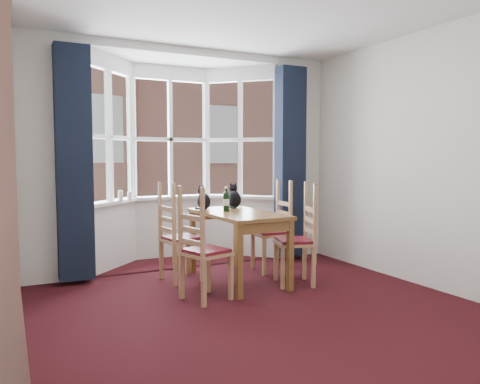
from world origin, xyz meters
TOP-DOWN VIEW (x-y plane):
  - floor at (0.00, 0.00)m, footprint 4.50×4.50m
  - wall_left at (-2.00, 0.00)m, footprint 0.00×4.50m
  - wall_right at (2.00, 0.00)m, footprint 0.00×4.50m
  - wall_back_pier_left at (-1.65, 2.25)m, footprint 0.70×0.12m
  - wall_back_pier_right at (1.65, 2.25)m, footprint 0.70×0.12m
  - bay_window at (0.00, 2.75)m, footprint 2.76×0.94m
  - curtain_left at (-1.42, 2.07)m, footprint 0.38×0.22m
  - curtain_right at (1.42, 2.07)m, footprint 0.38×0.22m
  - dining_table at (0.25, 1.34)m, footprint 0.75×1.35m
  - chair_left_near at (-0.43, 0.82)m, footprint 0.50×0.51m
  - chair_left_far at (-0.40, 1.65)m, footprint 0.45×0.47m
  - chair_right_near at (0.84, 0.91)m, footprint 0.51×0.53m
  - chair_right_far at (0.93, 1.58)m, footprint 0.44×0.46m
  - cat_left at (0.01, 1.77)m, footprint 0.15×0.22m
  - cat_right at (0.42, 1.78)m, footprint 0.22×0.26m
  - wine_bottle at (0.16, 1.46)m, footprint 0.07×0.07m
  - candle_tall at (-0.80, 2.60)m, footprint 0.06×0.06m
  - candle_short at (-0.68, 2.63)m, footprint 0.06×0.06m
  - street at (0.00, 32.25)m, footprint 80.00×80.00m
  - tenement_building at (0.00, 14.01)m, footprint 18.40×7.80m

SIDE VIEW (x-z plane):
  - street at x=0.00m, z-range -6.00..-6.00m
  - floor at x=0.00m, z-range 0.00..0.00m
  - chair_left_near at x=-0.43m, z-range 0.01..0.93m
  - chair_left_far at x=-0.40m, z-range 0.01..0.93m
  - chair_right_near at x=0.84m, z-range 0.01..0.93m
  - chair_right_far at x=0.93m, z-range 0.01..0.93m
  - dining_table at x=0.25m, z-range 0.29..1.09m
  - cat_left at x=0.01m, z-range 0.76..1.06m
  - cat_right at x=0.42m, z-range 0.76..1.08m
  - wine_bottle at x=0.16m, z-range 0.78..1.06m
  - candle_short at x=-0.68m, z-range 0.87..0.98m
  - candle_tall at x=-0.80m, z-range 0.87..1.00m
  - curtain_left at x=-1.42m, z-range 0.05..2.65m
  - curtain_right at x=1.42m, z-range 0.05..2.65m
  - wall_left at x=-2.00m, z-range -0.85..3.65m
  - wall_right at x=2.00m, z-range -0.85..3.65m
  - wall_back_pier_left at x=-1.65m, z-range 0.00..2.80m
  - wall_back_pier_right at x=1.65m, z-range 0.00..2.80m
  - bay_window at x=0.00m, z-range 0.00..2.80m
  - tenement_building at x=0.00m, z-range -6.00..9.20m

